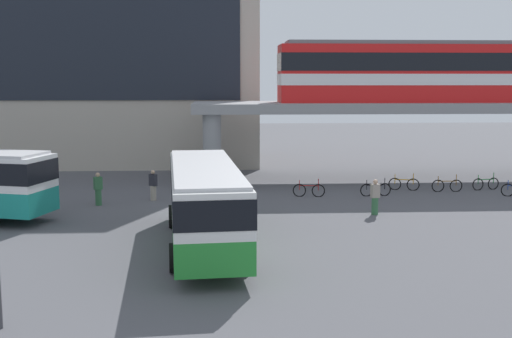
% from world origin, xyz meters
% --- Properties ---
extents(ground_plane, '(120.00, 120.00, 0.00)m').
position_xyz_m(ground_plane, '(0.00, 10.00, 0.00)').
color(ground_plane, '#515156').
extents(station_building, '(27.79, 11.44, 18.55)m').
position_xyz_m(station_building, '(-11.11, 27.77, 9.28)').
color(station_building, '#B2A899').
rests_on(station_building, ground_plane).
extents(elevated_platform, '(32.10, 5.98, 5.01)m').
position_xyz_m(elevated_platform, '(14.32, 17.20, 4.32)').
color(elevated_platform, gray).
rests_on(elevated_platform, ground_plane).
extents(train, '(22.71, 2.96, 3.84)m').
position_xyz_m(train, '(15.04, 17.20, 6.98)').
color(train, red).
rests_on(train, elevated_platform).
extents(bus_main, '(3.45, 11.21, 3.22)m').
position_xyz_m(bus_main, '(-0.63, 1.13, 1.99)').
color(bus_main, '#268C33').
rests_on(bus_main, ground_plane).
extents(bicycle_red, '(1.78, 0.35, 1.04)m').
position_xyz_m(bicycle_red, '(4.87, 11.49, 0.36)').
color(bicycle_red, black).
rests_on(bicycle_red, ground_plane).
extents(bicycle_orange, '(1.73, 0.57, 1.04)m').
position_xyz_m(bicycle_orange, '(10.75, 13.26, 0.36)').
color(bicycle_orange, black).
rests_on(bicycle_orange, ground_plane).
extents(bicycle_brown, '(1.79, 0.14, 1.04)m').
position_xyz_m(bicycle_brown, '(13.09, 12.61, 0.36)').
color(bicycle_brown, black).
rests_on(bicycle_brown, ground_plane).
extents(bicycle_black, '(1.79, 0.25, 1.04)m').
position_xyz_m(bicycle_black, '(8.63, 11.51, 0.36)').
color(bicycle_black, black).
rests_on(bicycle_black, ground_plane).
extents(bicycle_green, '(1.76, 0.46, 1.04)m').
position_xyz_m(bicycle_green, '(15.60, 13.11, 0.36)').
color(bicycle_green, black).
rests_on(bicycle_green, ground_plane).
extents(pedestrian_waiting_near_stop, '(0.48, 0.44, 1.71)m').
position_xyz_m(pedestrian_waiting_near_stop, '(-6.34, 9.69, 0.81)').
color(pedestrian_waiting_near_stop, '#33663F').
rests_on(pedestrian_waiting_near_stop, ground_plane).
extents(pedestrian_at_kerb, '(0.45, 0.35, 1.72)m').
position_xyz_m(pedestrian_at_kerb, '(7.40, 6.65, 0.81)').
color(pedestrian_at_kerb, '#33663F').
rests_on(pedestrian_at_kerb, ground_plane).
extents(pedestrian_walking_across, '(0.48, 0.45, 1.65)m').
position_xyz_m(pedestrian_walking_across, '(-3.64, 10.88, 0.77)').
color(pedestrian_walking_across, gray).
rests_on(pedestrian_walking_across, ground_plane).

